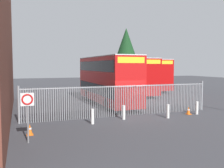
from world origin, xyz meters
The scene contains 13 objects.
ground_plane centered at (0.00, 8.00, 0.00)m, with size 100.00×100.00×0.00m, color #3D3D42.
palisade_fence centered at (-0.68, 0.00, 1.18)m, with size 14.03×0.14×2.35m.
double_decker_bus_near_gate centered at (0.08, 5.60, 2.42)m, with size 2.54×10.81×4.42m.
double_decker_bus_behind_fence_left centered at (5.57, 12.44, 2.42)m, with size 2.54×10.81×4.42m.
double_decker_bus_behind_fence_right centered at (9.86, 16.53, 2.42)m, with size 2.54×10.81×4.42m.
bollard_near_left centered at (-3.39, -1.68, 0.47)m, with size 0.20×0.20×0.95m, color silver.
bollard_center_front centered at (-1.06, -1.12, 0.47)m, with size 0.20×0.20×0.95m, color silver.
bollard_near_right centered at (1.94, -1.79, 0.47)m, with size 0.20×0.20×0.95m, color silver.
bollard_far_right centered at (4.72, -1.33, 0.47)m, with size 0.20×0.20×0.95m, color silver.
traffic_cone_by_gate centered at (-7.12, -2.94, 0.29)m, with size 0.34×0.34×0.59m.
traffic_cone_mid_forecourt centered at (4.11, -1.15, 0.29)m, with size 0.34×0.34×0.59m.
speed_limit_sign_post centered at (-7.25, -4.35, 1.78)m, with size 0.60×0.14×2.40m.
tree_tall_back centered at (9.54, 22.87, 6.29)m, with size 4.98×4.98×9.86m.
Camera 1 is at (-7.61, -16.51, 3.60)m, focal length 40.62 mm.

